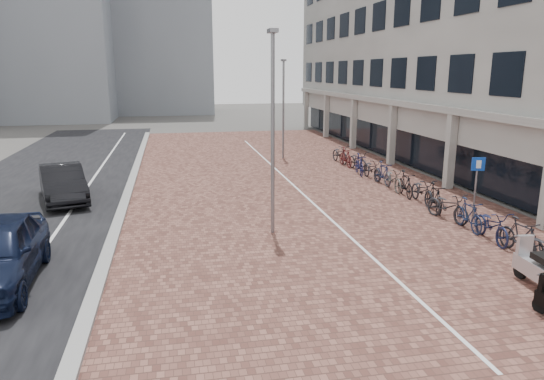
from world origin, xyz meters
The scene contains 13 objects.
ground centered at (0.00, 0.00, 0.00)m, with size 140.00×140.00×0.00m, color #474442.
plaza_brick centered at (2.00, 12.00, 0.01)m, with size 14.50×42.00×0.04m, color brown.
street_asphalt centered at (-9.00, 12.00, 0.01)m, with size 8.00×50.00×0.03m, color black.
curb centered at (-5.10, 12.00, 0.07)m, with size 0.35×42.00×0.14m, color gray.
lane_line centered at (-7.00, 12.00, 0.02)m, with size 0.12×44.00×0.00m, color white.
parking_line centered at (2.20, 12.00, 0.04)m, with size 0.10×30.00×0.00m, color white.
office_building centered at (12.97, 16.00, 8.44)m, with size 8.40×40.00×15.00m.
car_dark centered at (-7.54, 11.11, 0.73)m, with size 1.55×4.44×1.46m, color black.
scooter_front centered at (5.26, -0.03, 0.60)m, with size 0.54×1.74×1.20m, color #BCBBC1, non-canonical shape.
parking_sign centered at (7.19, 5.56, 1.46)m, with size 0.46×0.14×2.22m.
lamp_near centered at (-0.09, 5.44, 3.14)m, with size 0.12×0.12×6.28m, color gray.
lamp_far centered at (3.33, 19.08, 2.86)m, with size 0.12×0.12×5.71m, color gray.
bike_row centered at (6.29, 9.05, 0.52)m, with size 1.23×18.10×1.05m.
Camera 1 is at (-3.17, -9.67, 5.13)m, focal length 32.95 mm.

